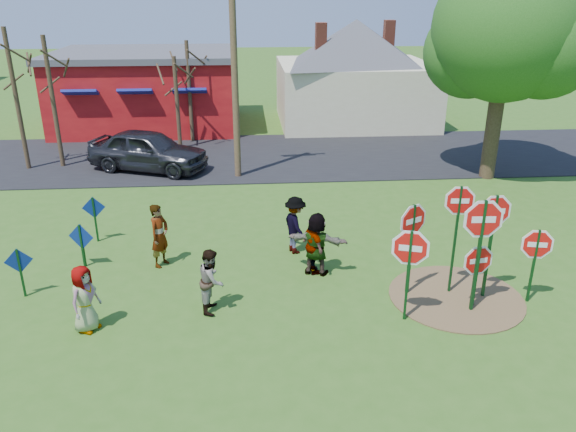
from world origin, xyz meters
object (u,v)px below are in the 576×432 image
object	(u,v)px
suv	(148,150)
utility_pole	(234,67)
stop_sign_c	(482,231)
stop_sign_b	(458,212)
person_b	(160,235)
stop_sign_d	(493,221)
leafy_tree	(510,36)
person_a	(84,299)
stop_sign_a	(410,256)

from	to	relation	value
suv	utility_pole	distance (m)	5.05
stop_sign_c	suv	distance (m)	14.59
stop_sign_b	person_b	bearing A→B (deg)	169.44
stop_sign_d	person_b	xyz separation A→B (m)	(-7.95, 2.30, -1.12)
leafy_tree	suv	bearing A→B (deg)	172.01
stop_sign_d	person_b	size ratio (longest dim) A/B	1.59
suv	utility_pole	world-z (taller)	utility_pole
stop_sign_d	leafy_tree	distance (m)	10.32
stop_sign_d	person_a	size ratio (longest dim) A/B	1.80
person_b	utility_pole	distance (m)	8.44
stop_sign_a	stop_sign_b	bearing A→B (deg)	54.86
stop_sign_b	person_a	xyz separation A→B (m)	(-8.42, -0.97, -1.34)
stop_sign_a	suv	xyz separation A→B (m)	(-7.39, 11.64, -0.73)
stop_sign_d	person_b	distance (m)	8.35
stop_sign_d	utility_pole	xyz separation A→B (m)	(-5.94, 9.77, 2.25)
leafy_tree	person_b	bearing A→B (deg)	-150.86
stop_sign_a	stop_sign_d	bearing A→B (deg)	37.88
person_b	stop_sign_b	bearing A→B (deg)	-76.44
stop_sign_c	stop_sign_a	bearing A→B (deg)	-169.56
suv	leafy_tree	xyz separation A→B (m)	(13.49, -1.89, 4.47)
stop_sign_d	leafy_tree	size ratio (longest dim) A/B	0.33
stop_sign_a	stop_sign_c	size ratio (longest dim) A/B	0.81
stop_sign_b	stop_sign_c	bearing A→B (deg)	-70.69
suv	leafy_tree	distance (m)	14.33
utility_pole	leafy_tree	size ratio (longest dim) A/B	0.97
stop_sign_c	person_a	bearing A→B (deg)	-176.98
stop_sign_a	leafy_tree	world-z (taller)	leafy_tree
stop_sign_a	utility_pole	xyz separation A→B (m)	(-3.79, 10.59, 2.65)
stop_sign_b	leafy_tree	world-z (taller)	leafy_tree
utility_pole	leafy_tree	distance (m)	9.98
stop_sign_b	stop_sign_c	world-z (taller)	stop_sign_c
person_a	utility_pole	size ratio (longest dim) A/B	0.19
suv	leafy_tree	size ratio (longest dim) A/B	0.58
stop_sign_a	stop_sign_d	size ratio (longest dim) A/B	0.84
stop_sign_b	utility_pole	world-z (taller)	utility_pole
stop_sign_c	utility_pole	bearing A→B (deg)	119.91
stop_sign_a	suv	distance (m)	13.81
person_b	suv	size ratio (longest dim) A/B	0.36
stop_sign_c	stop_sign_b	bearing A→B (deg)	106.52
stop_sign_b	leafy_tree	bearing A→B (deg)	66.64
leafy_tree	stop_sign_a	bearing A→B (deg)	-122.04
person_b	utility_pole	size ratio (longest dim) A/B	0.22
person_b	leafy_tree	bearing A→B (deg)	-31.67
stop_sign_d	stop_sign_c	bearing A→B (deg)	-135.66
suv	leafy_tree	bearing A→B (deg)	-76.79
stop_sign_b	person_a	bearing A→B (deg)	-168.34
leafy_tree	utility_pole	bearing A→B (deg)	175.15
suv	leafy_tree	world-z (taller)	leafy_tree
suv	stop_sign_a	bearing A→B (deg)	-126.41
person_a	stop_sign_c	bearing A→B (deg)	-62.48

